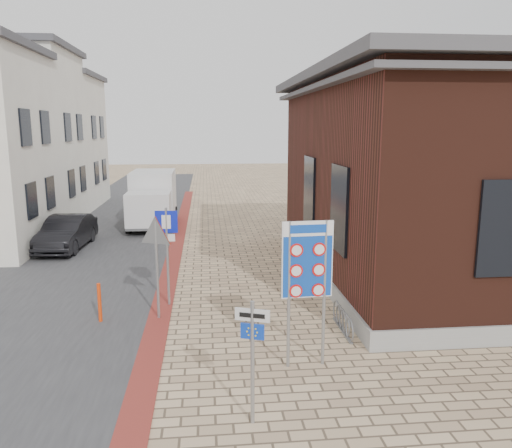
{
  "coord_description": "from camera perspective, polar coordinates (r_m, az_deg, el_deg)",
  "views": [
    {
      "loc": [
        -0.69,
        -9.27,
        5.03
      ],
      "look_at": [
        0.77,
        5.13,
        2.2
      ],
      "focal_mm": 35.0,
      "sensor_mm": 36.0,
      "label": 1
    }
  ],
  "objects": [
    {
      "name": "ground",
      "position": [
        10.57,
        -1.41,
        -17.36
      ],
      "size": [
        120.0,
        120.0,
        0.0
      ],
      "primitive_type": "plane",
      "color": "tan",
      "rests_on": "ground"
    },
    {
      "name": "road_strip",
      "position": [
        25.25,
        -16.65,
        -0.88
      ],
      "size": [
        7.0,
        60.0,
        0.02
      ],
      "primitive_type": "cube",
      "color": "#38383A",
      "rests_on": "ground"
    },
    {
      "name": "curb_strip",
      "position": [
        19.95,
        -9.38,
        -3.64
      ],
      "size": [
        0.6,
        40.0,
        0.02
      ],
      "primitive_type": "cube",
      "color": "maroon",
      "rests_on": "ground"
    },
    {
      "name": "brick_building",
      "position": [
        18.99,
        25.01,
        5.37
      ],
      "size": [
        13.0,
        13.0,
        6.8
      ],
      "color": "gray",
      "rests_on": "ground"
    },
    {
      "name": "townhouse_mid",
      "position": [
        29.15,
        -26.84,
        8.98
      ],
      "size": [
        7.4,
        6.4,
        9.1
      ],
      "color": "silver",
      "rests_on": "ground"
    },
    {
      "name": "townhouse_far",
      "position": [
        34.84,
        -23.27,
        8.76
      ],
      "size": [
        7.4,
        6.4,
        8.3
      ],
      "color": "silver",
      "rests_on": "ground"
    },
    {
      "name": "bike_rack",
      "position": [
        12.86,
        9.88,
        -10.86
      ],
      "size": [
        0.08,
        1.8,
        0.6
      ],
      "color": "slate",
      "rests_on": "ground"
    },
    {
      "name": "sedan",
      "position": [
        22.2,
        -20.83,
        -0.93
      ],
      "size": [
        1.72,
        4.29,
        1.39
      ],
      "primitive_type": "imported",
      "rotation": [
        0.0,
        0.0,
        -0.06
      ],
      "color": "black",
      "rests_on": "ground"
    },
    {
      "name": "box_truck",
      "position": [
        26.0,
        -11.74,
        2.87
      ],
      "size": [
        2.3,
        5.3,
        2.77
      ],
      "rotation": [
        0.0,
        0.0,
        0.01
      ],
      "color": "slate",
      "rests_on": "ground"
    },
    {
      "name": "border_sign",
      "position": [
        10.35,
        5.88,
        -4.39
      ],
      "size": [
        1.08,
        0.12,
        3.16
      ],
      "rotation": [
        0.0,
        0.0,
        0.06
      ],
      "color": "gray",
      "rests_on": "ground"
    },
    {
      "name": "essen_sign",
      "position": [
        8.59,
        -0.41,
        -13.63
      ],
      "size": [
        0.57,
        0.24,
        2.21
      ],
      "rotation": [
        0.0,
        0.0,
        -0.35
      ],
      "color": "gray",
      "rests_on": "ground"
    },
    {
      "name": "parking_sign",
      "position": [
        14.15,
        -10.15,
        -1.65
      ],
      "size": [
        0.62,
        0.09,
        2.83
      ],
      "rotation": [
        0.0,
        0.0,
        -0.07
      ],
      "color": "gray",
      "rests_on": "ground"
    },
    {
      "name": "yield_sign",
      "position": [
        13.17,
        -11.36,
        -2.05
      ],
      "size": [
        0.91,
        0.44,
        2.72
      ],
      "rotation": [
        0.0,
        0.0,
        -0.41
      ],
      "color": "gray",
      "rests_on": "ground"
    },
    {
      "name": "bollard",
      "position": [
        13.74,
        -17.44,
        -8.59
      ],
      "size": [
        0.12,
        0.12,
        1.05
      ],
      "primitive_type": "cylinder",
      "rotation": [
        0.0,
        0.0,
        0.26
      ],
      "color": "#EA3B0C",
      "rests_on": "ground"
    }
  ]
}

